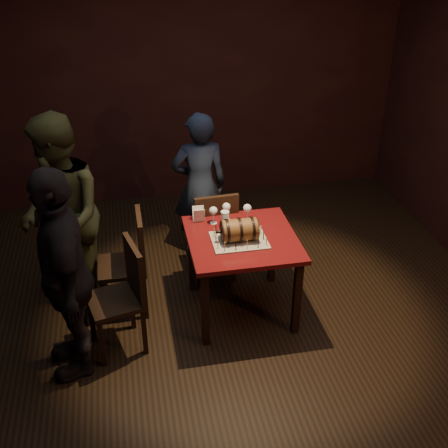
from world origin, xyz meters
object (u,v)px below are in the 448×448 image
object	(u,v)px
pint_of_ale	(225,220)
person_left_rear	(62,216)
wine_glass_left	(213,211)
chair_back	(214,231)
chair_left_front	(124,291)
pub_table	(242,249)
wine_glass_right	(247,209)
person_back	(200,186)
barrel_cake	(239,230)
chair_left_rear	(130,258)
wine_glass_mid	(226,208)
person_left_front	(64,275)

from	to	relation	value
pint_of_ale	person_left_rear	xyz separation A→B (m)	(-1.35, 0.24, 0.05)
wine_glass_left	chair_back	xyz separation A→B (m)	(0.05, 0.25, -0.35)
person_left_rear	chair_left_front	bearing A→B (deg)	17.86
pub_table	person_left_rear	size ratio (longest dim) A/B	0.52
wine_glass_left	wine_glass_right	world-z (taller)	same
pint_of_ale	person_back	bearing A→B (deg)	96.14
person_left_rear	person_back	bearing A→B (deg)	99.25
barrel_cake	person_left_rear	size ratio (longest dim) A/B	0.20
pub_table	wine_glass_right	size ratio (longest dim) A/B	5.59
chair_left_rear	wine_glass_left	bearing A→B (deg)	4.97
barrel_cake	chair_left_front	size ratio (longest dim) A/B	0.37
wine_glass_mid	person_left_rear	size ratio (longest dim) A/B	0.09
wine_glass_mid	person_left_rear	xyz separation A→B (m)	(-1.39, 0.11, 0.01)
chair_back	pint_of_ale	bearing A→B (deg)	-83.74
barrel_cake	wine_glass_mid	bearing A→B (deg)	95.08
wine_glass_mid	chair_left_rear	bearing A→B (deg)	-172.70
pub_table	person_left_front	world-z (taller)	person_left_front
pub_table	chair_back	xyz separation A→B (m)	(-0.14, 0.52, -0.12)
person_back	person_left_front	world-z (taller)	person_left_front
barrel_cake	chair_back	bearing A→B (deg)	100.45
chair_left_front	person_left_rear	world-z (taller)	person_left_rear
chair_back	person_left_rear	distance (m)	1.37
wine_glass_mid	chair_left_front	distance (m)	1.15
wine_glass_right	person_left_rear	bearing A→B (deg)	173.97
barrel_cake	person_left_front	xyz separation A→B (m)	(-1.36, -0.36, -0.01)
pub_table	pint_of_ale	size ratio (longest dim) A/B	6.00
wine_glass_mid	person_back	xyz separation A→B (m)	(-0.13, 0.71, -0.12)
barrel_cake	chair_left_front	world-z (taller)	barrel_cake
wine_glass_right	person_back	world-z (taller)	person_back
barrel_cake	wine_glass_mid	xyz separation A→B (m)	(-0.03, 0.37, 0.01)
person_left_front	chair_left_rear	bearing A→B (deg)	134.35
pint_of_ale	person_left_rear	distance (m)	1.37
person_left_rear	wine_glass_mid	bearing A→B (deg)	69.44
wine_glass_mid	pint_of_ale	world-z (taller)	wine_glass_mid
pub_table	person_back	world-z (taller)	person_back
chair_back	chair_left_front	size ratio (longest dim) A/B	1.00
chair_left_front	person_back	bearing A→B (deg)	57.89
barrel_cake	pub_table	bearing A→B (deg)	53.32
person_back	barrel_cake	bearing A→B (deg)	97.47
pint_of_ale	chair_left_front	size ratio (longest dim) A/B	0.16
wine_glass_right	chair_back	size ratio (longest dim) A/B	0.17
wine_glass_left	person_left_front	bearing A→B (deg)	-150.45
wine_glass_right	person_left_front	world-z (taller)	person_left_front
pint_of_ale	chair_left_rear	xyz separation A→B (m)	(-0.82, 0.02, -0.30)
wine_glass_left	person_back	bearing A→B (deg)	90.25
barrel_cake	chair_back	size ratio (longest dim) A/B	0.37
barrel_cake	pint_of_ale	world-z (taller)	barrel_cake
wine_glass_right	pub_table	bearing A→B (deg)	-111.02
wine_glass_right	person_back	size ratio (longest dim) A/B	0.11
wine_glass_left	chair_back	bearing A→B (deg)	78.63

